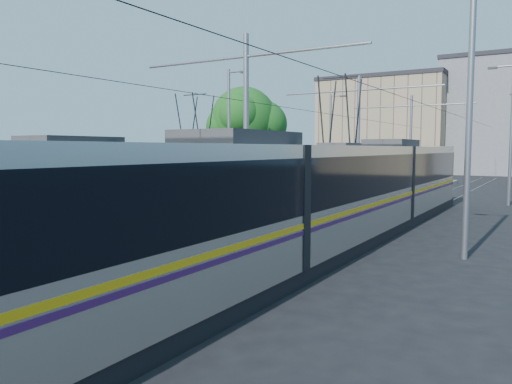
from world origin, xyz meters
The scene contains 12 objects.
ground centered at (0.00, 0.00, 0.00)m, with size 160.00×160.00×0.00m, color black.
platform centered at (0.00, 17.00, 0.15)m, with size 4.00×50.00×0.30m, color gray.
tactile_strip_left centered at (-1.45, 17.00, 0.30)m, with size 0.70×50.00×0.01m, color gray.
tactile_strip_right centered at (1.45, 17.00, 0.30)m, with size 0.70×50.00×0.01m, color gray.
rails centered at (0.00, 17.00, 0.02)m, with size 8.71×70.00×0.03m.
tram_left centered at (-3.60, 9.64, 1.71)m, with size 2.43×32.03×5.50m.
tram_right centered at (3.60, 7.97, 1.86)m, with size 2.43×30.11×5.50m.
catenary centered at (0.00, 14.15, 4.52)m, with size 9.20×70.00×7.00m.
street_lamps centered at (0.00, 21.00, 4.18)m, with size 15.18×38.22×8.00m.
shelter centered at (0.82, 16.18, 1.65)m, with size 0.93×1.28×2.57m.
tree centered at (-9.43, 23.46, 5.18)m, with size 5.27×4.87×7.66m.
building_left centered at (-10.00, 60.00, 6.31)m, with size 16.32×12.24×12.60m.
Camera 1 is at (9.64, -7.41, 3.21)m, focal length 35.00 mm.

